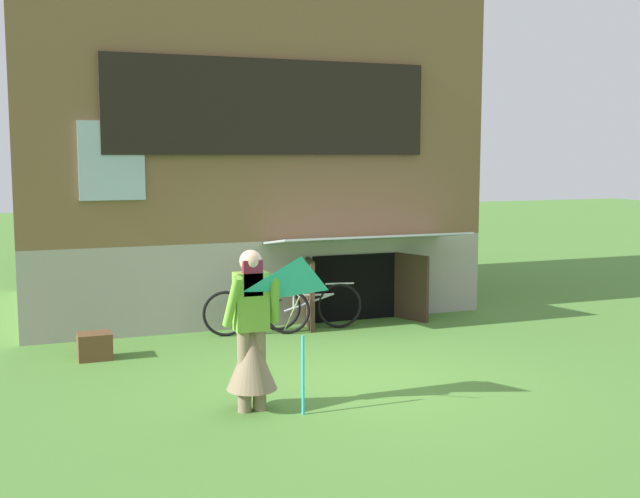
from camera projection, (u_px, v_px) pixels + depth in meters
ground_plane at (347, 377)px, 9.40m from camera, size 60.00×60.00×0.00m
log_house at (231, 151)px, 14.07m from camera, size 7.26×5.86×5.38m
person at (252, 344)px, 8.08m from camera, size 0.61×0.53×1.67m
kite at (302, 293)px, 7.69m from camera, size 0.78×0.78×1.56m
bicycle_silver at (309, 306)px, 11.94m from camera, size 1.61×0.32×0.74m
bicycle_black at (257, 311)px, 11.55m from camera, size 1.55×0.34×0.72m
wooden_crate at (95, 346)px, 10.21m from camera, size 0.42×0.36×0.34m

